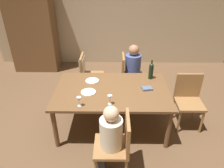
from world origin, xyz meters
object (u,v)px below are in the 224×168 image
at_px(handbag, 110,91).
at_px(dinner_plate_guest_left, 92,81).
at_px(chair_right_end, 189,97).
at_px(wine_glass_centre, 79,100).
at_px(chair_far_left, 86,70).
at_px(wine_glass_near_left, 110,98).
at_px(wine_bottle_tall_green, 151,71).
at_px(person_woman_host, 134,68).
at_px(person_man_bearded, 109,137).
at_px(armoire_cabinet, 32,28).
at_px(chair_near, 118,143).
at_px(dinner_plate_host, 88,92).
at_px(chair_far_right, 128,73).
at_px(dining_table, 112,93).

bearing_deg(handbag, dinner_plate_guest_left, -112.17).
relative_size(chair_right_end, wine_glass_centre, 6.17).
bearing_deg(chair_far_left, chair_right_end, 64.35).
height_order(wine_glass_near_left, wine_glass_centre, same).
height_order(chair_right_end, wine_glass_centre, chair_right_end).
bearing_deg(handbag, wine_bottle_tall_green, -38.43).
height_order(person_woman_host, wine_glass_near_left, person_woman_host).
bearing_deg(person_man_bearded, wine_bottle_tall_green, -27.42).
bearing_deg(person_man_bearded, armoire_cabinet, 31.08).
xyz_separation_m(chair_right_end, chair_far_left, (-1.84, 0.88, 0.06)).
height_order(chair_near, wine_glass_near_left, chair_near).
bearing_deg(chair_far_left, handbag, 90.00).
height_order(person_man_bearded, dinner_plate_host, person_man_bearded).
bearing_deg(wine_glass_centre, armoire_cabinet, 119.13).
bearing_deg(armoire_cabinet, wine_glass_centre, -60.87).
distance_m(armoire_cabinet, person_man_bearded, 3.89).
bearing_deg(handbag, person_woman_host, -0.00).
distance_m(chair_far_left, wine_glass_centre, 1.45).
height_order(armoire_cabinet, handbag, armoire_cabinet).
bearing_deg(chair_far_left, dinner_plate_host, 8.80).
bearing_deg(wine_glass_near_left, wine_glass_centre, -173.41).
distance_m(chair_far_right, person_man_bearded, 1.97).
distance_m(dinner_plate_host, handbag, 1.28).
distance_m(wine_glass_centre, handbag, 1.65).
bearing_deg(dinner_plate_guest_left, wine_bottle_tall_green, 6.11).
relative_size(person_man_bearded, wine_glass_near_left, 7.28).
distance_m(wine_glass_centre, dinner_plate_host, 0.38).
relative_size(wine_glass_near_left, wine_glass_centre, 1.00).
xyz_separation_m(chair_far_left, wine_bottle_tall_green, (1.21, -0.59, 0.29)).
bearing_deg(chair_far_right, wine_glass_centre, -28.82).
height_order(armoire_cabinet, chair_far_left, armoire_cabinet).
bearing_deg(wine_bottle_tall_green, dinner_plate_host, -155.32).
xyz_separation_m(chair_far_left, dinner_plate_guest_left, (0.19, -0.70, 0.14)).
xyz_separation_m(dining_table, handbag, (-0.06, 0.97, -0.55)).
xyz_separation_m(armoire_cabinet, chair_far_right, (2.34, -1.37, -0.56)).
xyz_separation_m(chair_far_right, person_man_bearded, (-0.35, -1.94, 0.10)).
height_order(chair_near, chair_right_end, same).
distance_m(armoire_cabinet, chair_near, 3.96).
bearing_deg(wine_glass_near_left, armoire_cabinet, 125.93).
relative_size(chair_far_right, wine_bottle_tall_green, 2.64).
distance_m(chair_far_left, person_man_bearded, 2.00).
height_order(armoire_cabinet, wine_glass_centre, armoire_cabinet).
relative_size(armoire_cabinet, handbag, 7.79).
xyz_separation_m(chair_far_left, wine_glass_near_left, (0.51, -1.38, 0.24)).
height_order(armoire_cabinet, wine_bottle_tall_green, armoire_cabinet).
bearing_deg(dinner_plate_host, person_man_bearded, -68.28).
relative_size(wine_bottle_tall_green, dinner_plate_guest_left, 1.51).
xyz_separation_m(chair_near, wine_bottle_tall_green, (0.59, 1.35, 0.35)).
height_order(wine_bottle_tall_green, wine_glass_centre, wine_bottle_tall_green).
height_order(person_man_bearded, wine_bottle_tall_green, person_man_bearded).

